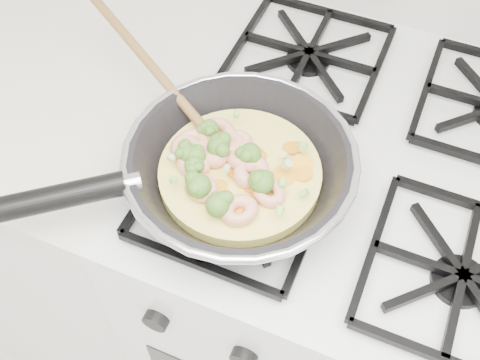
% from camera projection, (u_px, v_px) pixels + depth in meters
% --- Properties ---
extents(stove, '(0.60, 0.60, 0.92)m').
position_uv_depth(stove, '(333.00, 291.00, 1.20)').
color(stove, white).
rests_on(stove, ground).
extents(counter_left, '(1.00, 0.60, 0.90)m').
position_uv_depth(counter_left, '(8.00, 171.00, 1.39)').
color(counter_left, white).
rests_on(counter_left, ground).
extents(skillet, '(0.46, 0.39, 0.10)m').
position_uv_depth(skillet, '(233.00, 167.00, 0.76)').
color(skillet, black).
rests_on(skillet, stove).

